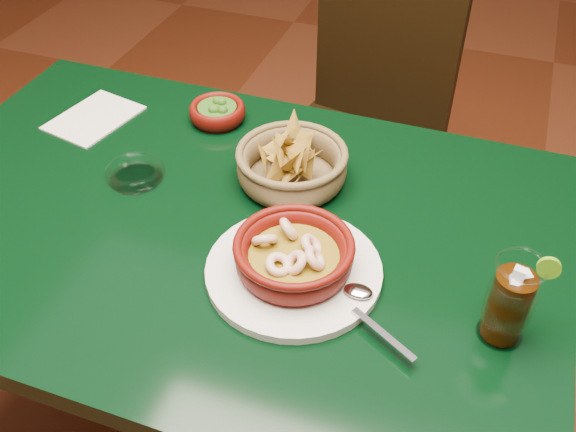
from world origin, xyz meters
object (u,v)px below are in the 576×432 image
(dining_table, at_px, (221,257))
(dining_chair, at_px, (361,131))
(chip_basket, at_px, (292,165))
(cola_drink, at_px, (510,301))
(shrimp_plate, at_px, (294,259))

(dining_table, bearing_deg, dining_chair, 82.45)
(chip_basket, bearing_deg, dining_chair, 89.64)
(dining_table, xyz_separation_m, chip_basket, (0.09, 0.14, 0.14))
(dining_chair, relative_size, cola_drink, 5.57)
(shrimp_plate, distance_m, chip_basket, 0.24)
(dining_table, height_order, dining_chair, dining_chair)
(cola_drink, bearing_deg, dining_chair, 116.42)
(shrimp_plate, height_order, cola_drink, cola_drink)
(shrimp_plate, height_order, chip_basket, chip_basket)
(dining_chair, distance_m, cola_drink, 0.95)
(dining_table, distance_m, chip_basket, 0.22)
(dining_chair, height_order, shrimp_plate, dining_chair)
(dining_chair, bearing_deg, dining_table, -97.55)
(dining_chair, height_order, chip_basket, dining_chair)
(dining_chair, relative_size, chip_basket, 3.85)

